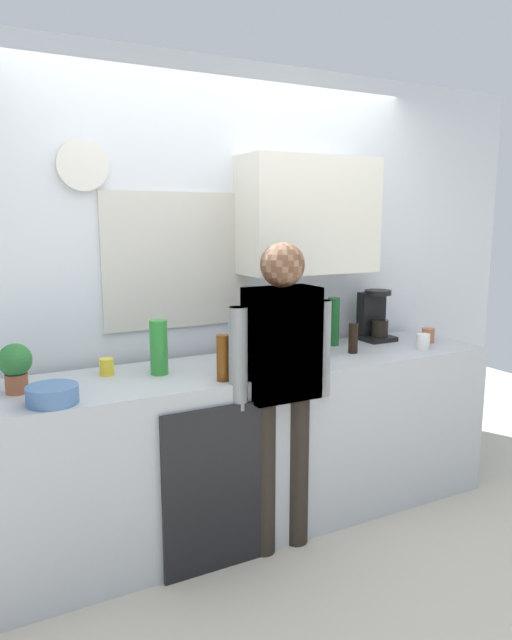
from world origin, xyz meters
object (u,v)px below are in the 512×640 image
(mixing_bowl, at_px, (52,395))
(bottle_clear_soda, at_px, (159,347))
(bottle_amber_beer, at_px, (223,358))
(cup_terracotta_mug, at_px, (428,335))
(dish_soap, at_px, (253,362))
(person_guest, at_px, (282,373))
(bottle_red_vinegar, at_px, (283,332))
(cup_yellow_cup, at_px, (107,367))
(bottle_green_wine, at_px, (333,322))
(bottle_dark_sauce, at_px, (353,338))
(potted_plant, at_px, (15,365))
(person_at_sink, at_px, (282,373))
(storage_canister, at_px, (318,342))
(cup_white_mug, at_px, (423,342))
(coffee_maker, at_px, (374,318))

(mixing_bowl, bearing_deg, bottle_clear_soda, 23.65)
(bottle_amber_beer, relative_size, cup_terracotta_mug, 2.50)
(dish_soap, distance_m, person_guest, 0.16)
(bottle_red_vinegar, distance_m, dish_soap, 0.65)
(cup_yellow_cup, distance_m, person_guest, 0.89)
(bottle_red_vinegar, relative_size, bottle_green_wine, 0.73)
(bottle_clear_soda, relative_size, bottle_dark_sauce, 1.56)
(bottle_dark_sauce, bearing_deg, bottle_amber_beer, -168.94)
(cup_terracotta_mug, relative_size, person_guest, 0.06)
(cup_yellow_cup, distance_m, potted_plant, 0.46)
(bottle_clear_soda, height_order, dish_soap, bottle_clear_soda)
(dish_soap, distance_m, person_at_sink, 0.16)
(storage_canister, height_order, person_at_sink, person_at_sink)
(bottle_clear_soda, relative_size, mixing_bowl, 1.27)
(bottle_green_wine, relative_size, dish_soap, 1.67)
(bottle_dark_sauce, xyz_separation_m, potted_plant, (-1.84, 0.07, 0.04))
(cup_terracotta_mug, distance_m, dish_soap, 1.39)
(bottle_clear_soda, xyz_separation_m, storage_canister, (0.92, -0.07, -0.05))
(bottle_clear_soda, height_order, potted_plant, bottle_clear_soda)
(cup_white_mug, bearing_deg, person_at_sink, -172.89)
(cup_yellow_cup, bearing_deg, bottle_red_vinegar, 4.55)
(cup_white_mug, bearing_deg, bottle_red_vinegar, 152.42)
(bottle_amber_beer, xyz_separation_m, cup_white_mug, (1.36, 0.06, -0.07))
(dish_soap, xyz_separation_m, storage_canister, (0.53, 0.21, 0.01))
(person_at_sink, bearing_deg, person_guest, 0.00)
(potted_plant, bearing_deg, mixing_bowl, -62.90)
(bottle_amber_beer, xyz_separation_m, potted_plant, (-0.91, 0.25, 0.02))
(mixing_bowl, height_order, storage_canister, storage_canister)
(bottle_clear_soda, bearing_deg, dish_soap, -35.00)
(mixing_bowl, relative_size, storage_canister, 1.29)
(cup_terracotta_mug, xyz_separation_m, mixing_bowl, (-2.32, -0.17, -0.01))
(bottle_dark_sauce, distance_m, mixing_bowl, 1.72)
(bottle_clear_soda, distance_m, bottle_red_vinegar, 0.86)
(coffee_maker, bearing_deg, bottle_clear_soda, -173.92)
(bottle_clear_soda, bearing_deg, cup_yellow_cup, 156.35)
(bottle_dark_sauce, bearing_deg, cup_terracotta_mug, 1.15)
(person_guest, bearing_deg, bottle_amber_beer, 4.85)
(cup_white_mug, bearing_deg, bottle_amber_beer, -177.45)
(bottle_green_wine, height_order, bottle_amber_beer, bottle_green_wine)
(bottle_amber_beer, bearing_deg, person_at_sink, -14.08)
(cup_terracotta_mug, distance_m, mixing_bowl, 2.33)
(bottle_green_wine, distance_m, cup_terracotta_mug, 0.63)
(bottle_green_wine, relative_size, bottle_amber_beer, 1.30)
(storage_canister, height_order, person_guest, person_guest)
(cup_yellow_cup, bearing_deg, bottle_clear_soda, -23.65)
(bottle_dark_sauce, bearing_deg, coffee_maker, 34.66)
(cup_white_mug, bearing_deg, bottle_dark_sauce, 164.52)
(cup_yellow_cup, xyz_separation_m, person_at_sink, (0.77, -0.44, -0.02))
(cup_white_mug, height_order, dish_soap, dish_soap)
(bottle_clear_soda, height_order, bottle_amber_beer, bottle_clear_soda)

